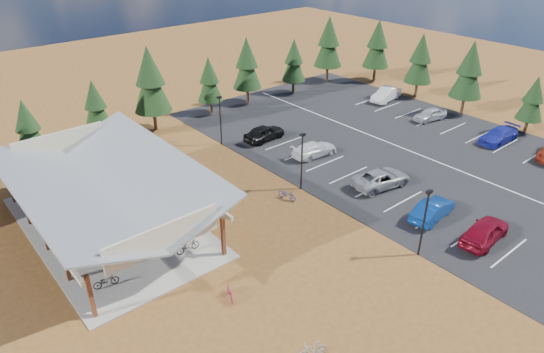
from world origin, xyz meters
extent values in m
plane|color=brown|center=(0.00, 0.00, 0.00)|extent=(140.00, 140.00, 0.00)
cube|color=black|center=(18.50, 3.00, 0.02)|extent=(27.00, 44.00, 0.04)
cube|color=gray|center=(-10.00, 7.00, 0.05)|extent=(10.60, 18.60, 0.10)
cube|color=#553118|center=(-14.60, -1.40, 1.60)|extent=(0.25, 0.25, 3.00)
cube|color=#553118|center=(-14.60, 2.80, 1.60)|extent=(0.25, 0.25, 3.00)
cube|color=#553118|center=(-14.60, 7.00, 1.60)|extent=(0.25, 0.25, 3.00)
cube|color=#553118|center=(-14.60, 11.20, 1.60)|extent=(0.25, 0.25, 3.00)
cube|color=#553118|center=(-14.60, 15.40, 1.60)|extent=(0.25, 0.25, 3.00)
cube|color=#553118|center=(-5.40, -1.40, 1.60)|extent=(0.25, 0.25, 3.00)
cube|color=#553118|center=(-5.40, 2.80, 1.60)|extent=(0.25, 0.25, 3.00)
cube|color=#553118|center=(-5.40, 7.00, 1.60)|extent=(0.25, 0.25, 3.00)
cube|color=#553118|center=(-5.40, 11.20, 1.60)|extent=(0.25, 0.25, 3.00)
cube|color=#553118|center=(-5.40, 15.40, 1.60)|extent=(0.25, 0.25, 3.00)
cube|color=beige|center=(-15.00, 7.00, 3.10)|extent=(0.22, 18.00, 0.35)
cube|color=beige|center=(-5.00, 7.00, 3.10)|extent=(0.22, 18.00, 0.35)
cube|color=slate|center=(-12.90, 7.00, 4.00)|extent=(5.85, 19.40, 2.13)
cube|color=slate|center=(-7.10, 7.00, 4.00)|extent=(5.85, 19.40, 2.13)
cube|color=beige|center=(-10.00, -2.00, 3.90)|extent=(7.50, 0.15, 1.80)
cube|color=beige|center=(-10.00, 16.00, 3.90)|extent=(7.50, 0.15, 1.80)
cylinder|color=black|center=(5.00, -10.00, 2.50)|extent=(0.14, 0.14, 5.00)
cube|color=black|center=(5.00, -10.00, 5.05)|extent=(0.50, 0.25, 0.18)
cylinder|color=black|center=(5.00, 2.00, 2.50)|extent=(0.14, 0.14, 5.00)
cube|color=black|center=(5.00, 2.00, 5.05)|extent=(0.50, 0.25, 0.18)
cylinder|color=black|center=(5.00, 14.00, 2.50)|extent=(0.14, 0.14, 5.00)
cube|color=black|center=(5.00, 14.00, 5.05)|extent=(0.50, 0.25, 0.18)
cylinder|color=#473419|center=(-3.22, 3.59, 0.45)|extent=(0.60, 0.60, 0.90)
cylinder|color=#473419|center=(-3.43, 4.36, 0.45)|extent=(0.60, 0.60, 0.90)
cylinder|color=#382314|center=(-11.13, 21.04, 0.80)|extent=(0.36, 0.36, 1.61)
cone|color=#133316|center=(-11.13, 21.04, 3.54)|extent=(2.83, 2.83, 3.86)
cone|color=#133316|center=(-11.13, 21.04, 5.14)|extent=(2.19, 2.19, 2.89)
cylinder|color=#382314|center=(-4.21, 22.62, 0.80)|extent=(0.36, 0.36, 1.61)
cone|color=#133316|center=(-4.21, 22.62, 3.54)|extent=(2.83, 2.83, 3.86)
cone|color=#133316|center=(-4.21, 22.62, 5.15)|extent=(2.19, 2.19, 2.89)
cylinder|color=#382314|center=(1.62, 21.75, 1.13)|extent=(0.36, 0.36, 2.25)
cone|color=#133316|center=(1.62, 21.75, 4.95)|extent=(3.96, 3.96, 5.40)
cone|color=#133316|center=(1.62, 21.75, 7.20)|extent=(3.06, 3.06, 4.05)
cylinder|color=#382314|center=(9.07, 22.07, 0.83)|extent=(0.36, 0.36, 1.65)
cone|color=#133316|center=(9.07, 22.07, 3.64)|extent=(2.91, 2.91, 3.97)
cone|color=#133316|center=(9.07, 22.07, 5.29)|extent=(2.25, 2.25, 2.98)
cylinder|color=#382314|center=(14.63, 22.20, 1.00)|extent=(0.36, 0.36, 2.00)
cone|color=#133316|center=(14.63, 22.20, 4.39)|extent=(3.51, 3.51, 4.79)
cone|color=#133316|center=(14.63, 22.20, 6.39)|extent=(2.71, 2.71, 3.59)
cylinder|color=#382314|center=(21.57, 21.39, 0.88)|extent=(0.36, 0.36, 1.75)
cone|color=#133316|center=(21.57, 21.39, 3.85)|extent=(3.08, 3.08, 4.20)
cone|color=#133316|center=(21.57, 21.39, 5.60)|extent=(2.38, 2.38, 3.15)
cylinder|color=#382314|center=(28.81, 22.32, 1.09)|extent=(0.36, 0.36, 2.19)
cone|color=#133316|center=(28.81, 22.32, 4.82)|extent=(3.85, 3.85, 5.26)
cone|color=#133316|center=(28.81, 22.32, 7.01)|extent=(2.98, 2.98, 3.94)
cylinder|color=#382314|center=(32.11, -4.50, 0.76)|extent=(0.36, 0.36, 1.53)
cone|color=#133316|center=(32.11, -4.50, 3.36)|extent=(2.69, 2.69, 3.66)
cone|color=#133316|center=(32.11, -4.50, 4.89)|extent=(2.08, 2.08, 2.75)
cylinder|color=#382314|center=(32.01, 3.05, 1.05)|extent=(0.36, 0.36, 2.10)
cone|color=#133316|center=(32.01, 3.05, 4.61)|extent=(3.69, 3.69, 5.03)
cone|color=#133316|center=(32.01, 3.05, 6.71)|extent=(2.85, 2.85, 3.77)
cylinder|color=#382314|center=(32.88, 10.23, 0.99)|extent=(0.36, 0.36, 1.97)
cone|color=#133316|center=(32.88, 10.23, 4.34)|extent=(3.47, 3.47, 4.73)
cone|color=#133316|center=(32.88, 10.23, 6.31)|extent=(2.68, 2.68, 3.55)
cylinder|color=#382314|center=(34.00, 18.05, 1.04)|extent=(0.36, 0.36, 2.08)
cone|color=#133316|center=(34.00, 18.05, 4.57)|extent=(3.66, 3.66, 4.99)
cone|color=#133316|center=(34.00, 18.05, 6.65)|extent=(2.83, 2.83, 3.74)
imported|color=black|center=(-13.02, 0.64, 0.52)|extent=(1.69, 0.82, 0.85)
imported|color=#9EA1A6|center=(-12.84, 4.22, 0.54)|extent=(1.49, 0.50, 0.88)
imported|color=#16519C|center=(-11.63, 9.41, 0.55)|extent=(1.72, 0.64, 0.90)
imported|color=#9F1B39|center=(-12.57, 13.07, 0.60)|extent=(1.71, 0.89, 0.99)
imported|color=black|center=(-7.17, 0.45, 0.56)|extent=(1.77, 0.65, 0.92)
imported|color=gray|center=(-6.94, 5.68, 0.64)|extent=(1.87, 1.07, 1.08)
imported|color=navy|center=(-6.44, 10.18, 0.53)|extent=(1.68, 0.73, 0.86)
imported|color=maroon|center=(-8.52, 13.50, 0.55)|extent=(1.55, 0.69, 0.90)
imported|color=maroon|center=(-7.61, -5.18, 0.44)|extent=(0.93, 1.53, 0.89)
imported|color=#999DA1|center=(-6.84, -11.67, 0.52)|extent=(1.81, 1.04, 1.05)
imported|color=#142699|center=(2.94, 1.47, 0.45)|extent=(1.01, 1.81, 0.90)
imported|color=maroon|center=(9.92, -12.05, 0.88)|extent=(5.06, 2.39, 1.67)
imported|color=navy|center=(9.64, -7.90, 0.80)|extent=(4.76, 2.13, 1.52)
imported|color=gray|center=(10.59, -2.12, 0.79)|extent=(5.70, 3.34, 1.49)
imported|color=silver|center=(10.40, 5.90, 0.73)|extent=(4.91, 2.35, 1.38)
imported|color=black|center=(9.02, 11.98, 0.84)|extent=(4.83, 2.23, 1.60)
imported|color=#1C2499|center=(27.32, -3.95, 0.78)|extent=(5.18, 2.25, 1.48)
imported|color=#A3A7AB|center=(27.11, 4.14, 0.75)|extent=(4.36, 2.32, 1.41)
imported|color=white|center=(28.54, 11.60, 0.86)|extent=(5.17, 2.46, 1.64)
camera|label=1|loc=(-20.14, -24.26, 20.84)|focal=32.00mm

